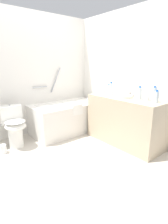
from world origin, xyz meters
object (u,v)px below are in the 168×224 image
bathtub (67,117)px  water_bottle_1 (111,89)px  drinking_glass_1 (116,93)px  water_bottle_3 (109,89)px  sink_basin (123,96)px  drinking_glass_2 (147,98)px  toilet (14,126)px  sink_faucet (130,94)px  toilet_paper_roll (3,149)px  drinking_glass_0 (104,91)px  water_bottle_4 (157,97)px  water_bottle_2 (154,94)px  water_bottle_0 (140,93)px

bathtub → water_bottle_1: 1.09m
drinking_glass_1 → water_bottle_3: bearing=94.0°
sink_basin → drinking_glass_2: drinking_glass_2 is taller
bathtub → water_bottle_1: (0.46, -0.77, 0.62)m
toilet → drinking_glass_2: size_ratio=8.51×
toilet → sink_basin: (1.52, -1.05, 0.48)m
sink_faucet → toilet_paper_roll: (-1.95, 0.91, -0.79)m
sink_faucet → water_bottle_3: size_ratio=0.80×
drinking_glass_2 → drinking_glass_0: bearing=91.4°
sink_faucet → water_bottle_3: (-0.12, 0.38, 0.05)m
bathtub → water_bottle_3: (0.51, -0.68, 0.59)m
bathtub → drinking_glass_1: size_ratio=15.98×
water_bottle_3 → toilet_paper_roll: (-1.84, 0.53, -0.84)m
sink_basin → drinking_glass_0: drinking_glass_0 is taller
sink_faucet → toilet: bearing=148.3°
toilet → drinking_glass_2: bearing=49.5°
sink_basin → water_bottle_4: water_bottle_4 is taller
sink_faucet → water_bottle_3: water_bottle_3 is taller
toilet → sink_faucet: 2.06m
sink_faucet → water_bottle_4: water_bottle_4 is taller
drinking_glass_0 → sink_basin: bearing=-96.7°
water_bottle_1 → drinking_glass_1: water_bottle_1 is taller
water_bottle_2 → water_bottle_4: size_ratio=1.24×
sink_faucet → water_bottle_2: bearing=-99.1°
water_bottle_2 → water_bottle_3: water_bottle_2 is taller
sink_faucet → water_bottle_2: size_ratio=0.65×
sink_faucet → water_bottle_0: bearing=-110.2°
water_bottle_4 → drinking_glass_1: bearing=87.7°
sink_faucet → water_bottle_2: 0.51m
water_bottle_4 → drinking_glass_2: 0.18m
sink_basin → water_bottle_0: 0.28m
water_bottle_0 → water_bottle_1: bearing=96.6°
bathtub → water_bottle_1: bearing=-59.0°
toilet_paper_roll → bathtub: bearing=6.7°
sink_faucet → water_bottle_0: size_ratio=0.73×
drinking_glass_2 → bathtub: bearing=109.4°
toilet → drinking_glass_1: size_ratio=7.86×
water_bottle_2 → toilet_paper_roll: bearing=143.0°
sink_basin → water_bottle_2: size_ratio=1.35×
water_bottle_3 → water_bottle_4: size_ratio=1.01×
water_bottle_1 → water_bottle_3: water_bottle_1 is taller
drinking_glass_0 → drinking_glass_1: 0.27m
sink_faucet → drinking_glass_0: (-0.13, 0.51, 0.01)m
sink_faucet → drinking_glass_1: size_ratio=1.70×
water_bottle_2 → water_bottle_4: bearing=-128.4°
water_bottle_4 → toilet_paper_roll: 2.49m
water_bottle_4 → drinking_glass_2: water_bottle_4 is taller
water_bottle_2 → toilet: bearing=136.2°
sink_basin → water_bottle_2: (0.10, -0.50, 0.09)m
drinking_glass_1 → sink_faucet: bearing=-65.5°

